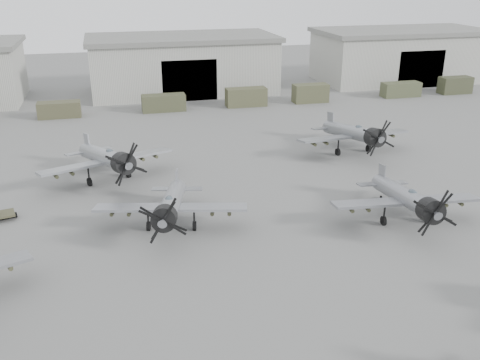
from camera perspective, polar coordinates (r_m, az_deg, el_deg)
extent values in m
plane|color=#575755|center=(31.25, 11.71, -14.74)|extent=(220.00, 220.00, 0.00)
cube|color=#B3B4A8|center=(86.36, -6.15, 12.00)|extent=(28.00, 14.00, 8.00)
cube|color=slate|center=(85.75, -6.27, 14.86)|extent=(29.00, 14.80, 0.70)
cube|color=black|center=(79.92, -5.39, 10.52)|extent=(8.12, 0.40, 6.00)
cube|color=#B3B4A8|center=(99.05, 16.70, 12.47)|extent=(28.00, 14.00, 8.00)
cube|color=slate|center=(98.52, 16.98, 14.96)|extent=(29.00, 14.80, 0.70)
cube|color=black|center=(93.49, 18.73, 11.12)|extent=(8.12, 0.40, 6.00)
cube|color=#44432C|center=(74.62, -18.72, 7.13)|extent=(5.45, 2.20, 2.07)
cube|color=#40432C|center=(74.70, -8.14, 8.15)|extent=(5.91, 2.20, 2.27)
cube|color=#47482F|center=(76.73, 0.65, 8.84)|extent=(5.75, 2.20, 2.58)
cube|color=#45472E|center=(79.71, 7.51, 9.16)|extent=(5.09, 2.20, 2.63)
cube|color=#444930|center=(86.18, 16.78, 9.23)|extent=(5.90, 2.20, 2.19)
cube|color=#383B27|center=(91.27, 21.97, 9.36)|extent=(5.02, 2.20, 2.58)
cylinder|color=#97999F|center=(40.46, -7.32, -2.31)|extent=(3.56, 9.65, 2.83)
cylinder|color=black|center=(36.35, -8.08, -4.06)|extent=(2.01, 1.79, 1.88)
cube|color=#97999F|center=(40.07, -7.38, -2.93)|extent=(11.47, 4.59, 0.51)
cube|color=#97999F|center=(44.31, -6.74, 0.09)|extent=(0.46, 1.49, 1.81)
ellipsoid|color=#3F4C54|center=(38.82, -7.60, -2.07)|extent=(0.78, 1.18, 0.51)
cylinder|color=black|center=(40.76, -9.72, -4.88)|extent=(0.42, 0.76, 0.72)
cylinder|color=black|center=(40.36, -4.88, -4.91)|extent=(0.42, 0.76, 0.72)
cylinder|color=black|center=(44.83, -6.66, -2.42)|extent=(0.17, 0.31, 0.29)
cylinder|color=gray|center=(43.05, 17.03, -1.59)|extent=(2.38, 9.77, 2.85)
cylinder|color=black|center=(39.30, 19.68, -3.11)|extent=(1.88, 1.62, 1.90)
cube|color=gray|center=(42.69, 17.30, -2.16)|extent=(11.56, 3.21, 0.51)
cube|color=gray|center=(46.62, 14.92, 0.62)|extent=(0.27, 1.52, 1.82)
ellipsoid|color=#3F4C54|center=(41.54, 17.97, -1.33)|extent=(0.66, 1.15, 0.51)
cylinder|color=black|center=(42.44, 15.05, -4.23)|extent=(0.33, 0.75, 0.73)
cylinder|color=black|center=(43.88, 19.24, -3.85)|extent=(0.33, 0.75, 0.73)
cylinder|color=black|center=(47.12, 14.81, -1.79)|extent=(0.14, 0.30, 0.29)
cylinder|color=#979A9F|center=(50.75, -14.27, 2.43)|extent=(4.97, 10.35, 3.09)
cylinder|color=black|center=(46.39, -12.32, 1.75)|extent=(2.30, 2.11, 2.05)
cube|color=#979A9F|center=(50.30, -14.01, 1.98)|extent=(12.35, 6.27, 0.55)
cube|color=#979A9F|center=(54.90, -16.01, 3.88)|extent=(0.67, 1.59, 1.97)
ellipsoid|color=#3F4C54|center=(49.06, -13.71, 2.92)|extent=(0.96, 1.32, 0.55)
cylinder|color=black|center=(50.11, -15.76, -0.20)|extent=(0.53, 0.84, 0.79)
cylinder|color=black|center=(51.28, -11.82, 0.67)|extent=(0.53, 0.84, 0.79)
cylinder|color=black|center=(55.31, -15.68, 1.65)|extent=(0.22, 0.34, 0.32)
cylinder|color=gray|center=(58.10, 11.74, 5.04)|extent=(2.31, 10.40, 3.04)
cylinder|color=black|center=(54.19, 14.20, 4.43)|extent=(1.97, 1.69, 2.02)
cube|color=gray|center=(57.69, 12.01, 4.64)|extent=(12.29, 3.14, 0.55)
cube|color=gray|center=(61.87, 9.63, 6.35)|extent=(0.25, 1.62, 1.94)
ellipsoid|color=#3F4C54|center=(56.58, 12.59, 5.45)|extent=(0.68, 1.21, 0.54)
cylinder|color=black|center=(57.10, 10.38, 2.95)|extent=(0.34, 0.80, 0.78)
cylinder|color=black|center=(58.93, 13.54, 3.29)|extent=(0.34, 0.80, 0.78)
cylinder|color=black|center=(62.22, 9.64, 4.37)|extent=(0.14, 0.32, 0.31)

